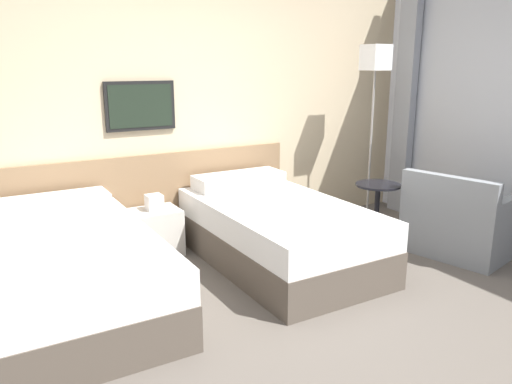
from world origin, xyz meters
TOP-DOWN VIEW (x-y plane):
  - ground_plane at (0.00, 0.00)m, footprint 16.00×16.00m
  - wall_headboard at (-0.03, 2.00)m, footprint 10.00×0.10m
  - bed_near_door at (-1.36, 0.98)m, footprint 1.11×1.92m
  - bed_near_window at (0.36, 0.98)m, footprint 1.11×1.92m
  - nightstand at (-0.50, 1.71)m, footprint 0.43×0.36m
  - floor_lamp at (1.82, 1.43)m, footprint 0.24×0.24m
  - side_table at (1.44, 0.90)m, footprint 0.43×0.43m
  - armchair at (1.96, 0.33)m, footprint 0.96×1.01m

SIDE VIEW (x-z plane):
  - ground_plane at x=0.00m, z-range 0.00..0.00m
  - nightstand at x=-0.50m, z-range -0.06..0.51m
  - armchair at x=1.96m, z-range -0.13..0.65m
  - bed_near_door at x=-1.36m, z-range -0.06..0.62m
  - bed_near_window at x=0.36m, z-range -0.06..0.62m
  - side_table at x=1.44m, z-range 0.12..0.71m
  - wall_headboard at x=-0.03m, z-range -0.06..2.64m
  - floor_lamp at x=1.82m, z-range 0.66..2.56m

